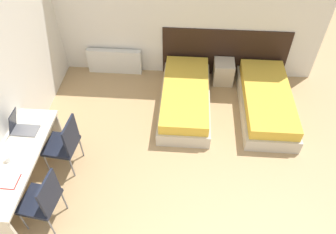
% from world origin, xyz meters
% --- Properties ---
extents(wall_back, '(5.47, 0.05, 2.70)m').
position_xyz_m(wall_back, '(0.00, 4.19, 1.35)').
color(wall_back, silver).
rests_on(wall_back, ground_plane).
extents(wall_left, '(0.05, 5.16, 2.70)m').
position_xyz_m(wall_left, '(-2.26, 2.08, 1.35)').
color(wall_left, silver).
rests_on(wall_left, ground_plane).
extents(headboard_panel, '(2.43, 0.03, 1.02)m').
position_xyz_m(headboard_panel, '(0.97, 4.15, 0.51)').
color(headboard_panel, black).
rests_on(headboard_panel, ground_plane).
extents(bed_near_window, '(0.88, 1.97, 0.44)m').
position_xyz_m(bed_near_window, '(0.25, 3.13, 0.21)').
color(bed_near_window, beige).
rests_on(bed_near_window, ground_plane).
extents(bed_near_door, '(0.88, 1.97, 0.44)m').
position_xyz_m(bed_near_door, '(1.70, 3.13, 0.21)').
color(bed_near_door, beige).
rests_on(bed_near_door, ground_plane).
extents(nightstand, '(0.38, 0.39, 0.45)m').
position_xyz_m(nightstand, '(0.97, 3.92, 0.23)').
color(nightstand, beige).
rests_on(nightstand, ground_plane).
extents(radiator, '(1.08, 0.12, 0.52)m').
position_xyz_m(radiator, '(-1.21, 4.07, 0.26)').
color(radiator, silver).
rests_on(radiator, ground_plane).
extents(desk, '(0.57, 1.81, 0.74)m').
position_xyz_m(desk, '(-1.95, 1.22, 0.57)').
color(desk, beige).
rests_on(desk, ground_plane).
extents(chair_near_laptop, '(0.49, 0.49, 0.96)m').
position_xyz_m(chair_near_laptop, '(-1.47, 1.68, 0.53)').
color(chair_near_laptop, black).
rests_on(chair_near_laptop, ground_plane).
extents(chair_near_notebook, '(0.51, 0.51, 0.96)m').
position_xyz_m(chair_near_notebook, '(-1.47, 0.75, 0.53)').
color(chair_near_notebook, black).
rests_on(chair_near_notebook, ground_plane).
extents(laptop, '(0.37, 0.23, 0.36)m').
position_xyz_m(laptop, '(-2.03, 1.69, 0.81)').
color(laptop, slate).
rests_on(laptop, desk).
extents(open_notebook, '(0.31, 0.24, 0.02)m').
position_xyz_m(open_notebook, '(-1.91, 0.85, 0.75)').
color(open_notebook, '#B21E1E').
rests_on(open_notebook, desk).
extents(mug, '(0.08, 0.08, 0.09)m').
position_xyz_m(mug, '(-2.00, 1.16, 0.78)').
color(mug, white).
rests_on(mug, desk).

